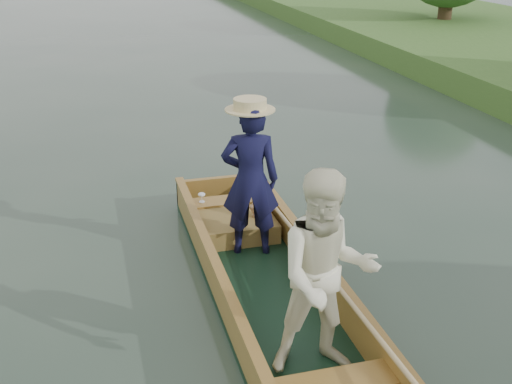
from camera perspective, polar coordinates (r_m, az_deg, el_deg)
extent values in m
plane|color=#283D30|center=(6.39, 1.43, -9.91)|extent=(120.00, 120.00, 0.00)
cylinder|color=#47331E|center=(22.08, 16.53, 15.83)|extent=(0.44, 0.44, 2.21)
cube|color=black|center=(6.37, 1.43, -9.61)|extent=(1.10, 5.00, 0.08)
cube|color=olive|center=(6.16, -3.16, -8.69)|extent=(0.08, 5.00, 0.32)
cube|color=olive|center=(6.41, 5.86, -7.41)|extent=(0.08, 5.00, 0.32)
cube|color=olive|center=(8.40, -3.32, 0.29)|extent=(1.10, 0.08, 0.32)
cube|color=olive|center=(6.07, -3.19, -7.24)|extent=(0.10, 5.00, 0.04)
cube|color=olive|center=(6.32, 5.93, -6.00)|extent=(0.10, 5.00, 0.04)
cube|color=olive|center=(7.88, -2.48, -0.82)|extent=(0.94, 0.30, 0.05)
cube|color=olive|center=(5.00, 6.90, -16.55)|extent=(0.94, 0.30, 0.05)
imported|color=black|center=(6.82, -0.51, 1.07)|extent=(0.69, 0.54, 1.69)
cylinder|color=beige|center=(6.57, -0.54, 7.63)|extent=(0.52, 0.52, 0.12)
imported|color=white|center=(5.02, 6.27, -7.36)|extent=(0.92, 0.76, 1.72)
cube|color=#975F30|center=(7.57, -1.82, -2.76)|extent=(0.85, 0.90, 0.22)
sphere|color=#A57D57|center=(7.45, 0.17, -1.43)|extent=(0.18, 0.18, 0.18)
sphere|color=#A57D57|center=(7.39, 0.19, -0.53)|extent=(0.13, 0.13, 0.13)
sphere|color=#A57D57|center=(7.35, -0.17, -0.16)|extent=(0.05, 0.05, 0.05)
sphere|color=#A57D57|center=(7.38, 0.55, -0.09)|extent=(0.05, 0.05, 0.05)
sphere|color=#A57D57|center=(7.34, 0.30, -0.78)|extent=(0.05, 0.05, 0.05)
sphere|color=#A57D57|center=(7.40, -0.38, -1.37)|extent=(0.06, 0.06, 0.06)
sphere|color=#A57D57|center=(7.44, 0.79, -1.24)|extent=(0.06, 0.06, 0.06)
sphere|color=#A57D57|center=(7.44, -0.10, -2.07)|extent=(0.07, 0.07, 0.07)
sphere|color=#A57D57|center=(7.47, 0.55, -2.00)|extent=(0.07, 0.07, 0.07)
cylinder|color=silver|center=(7.81, -4.84, -0.87)|extent=(0.07, 0.07, 0.01)
cylinder|color=silver|center=(7.79, -4.85, -0.60)|extent=(0.01, 0.01, 0.08)
ellipsoid|color=silver|center=(7.77, -4.86, -0.23)|extent=(0.09, 0.09, 0.05)
cylinder|color=tan|center=(6.17, 5.68, -6.35)|extent=(0.04, 4.42, 0.20)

